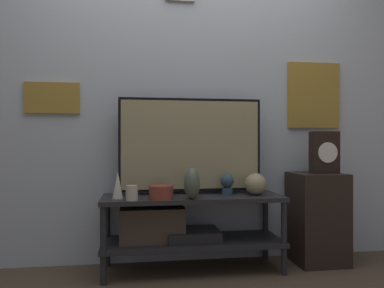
% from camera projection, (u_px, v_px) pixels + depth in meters
% --- Properties ---
extents(ground_plane, '(12.00, 12.00, 0.00)m').
position_uv_depth(ground_plane, '(199.00, 284.00, 2.36)').
color(ground_plane, '#4C3D2D').
extents(wall_back, '(6.40, 0.08, 2.70)m').
position_uv_depth(wall_back, '(188.00, 82.00, 2.86)').
color(wall_back, '#B2BCC6').
rests_on(wall_back, ground_plane).
extents(media_console, '(1.25, 0.42, 0.52)m').
position_uv_depth(media_console, '(178.00, 224.00, 2.59)').
color(media_console, '#232326').
rests_on(media_console, ground_plane).
extents(television, '(1.03, 0.05, 0.69)m').
position_uv_depth(television, '(191.00, 145.00, 2.70)').
color(television, black).
rests_on(television, media_console).
extents(vase_round_glass, '(0.15, 0.15, 0.15)m').
position_uv_depth(vase_round_glass, '(256.00, 184.00, 2.64)').
color(vase_round_glass, tan).
rests_on(vase_round_glass, media_console).
extents(vase_slim_bronze, '(0.07, 0.07, 0.18)m').
position_uv_depth(vase_slim_bronze, '(118.00, 185.00, 2.46)').
color(vase_slim_bronze, beige).
rests_on(vase_slim_bronze, media_console).
extents(vase_wide_bowl, '(0.16, 0.16, 0.09)m').
position_uv_depth(vase_wide_bowl, '(161.00, 192.00, 2.44)').
color(vase_wide_bowl, brown).
rests_on(vase_wide_bowl, media_console).
extents(vase_urn_stoneware, '(0.10, 0.15, 0.20)m').
position_uv_depth(vase_urn_stoneware, '(192.00, 183.00, 2.45)').
color(vase_urn_stoneware, '#4C5647').
rests_on(vase_urn_stoneware, media_console).
extents(candle_jar, '(0.08, 0.08, 0.10)m').
position_uv_depth(candle_jar, '(132.00, 193.00, 2.38)').
color(candle_jar, '#C1B29E').
rests_on(candle_jar, media_console).
extents(decorative_bust, '(0.10, 0.10, 0.15)m').
position_uv_depth(decorative_bust, '(227.00, 183.00, 2.65)').
color(decorative_bust, '#2D4251').
rests_on(decorative_bust, media_console).
extents(side_table, '(0.36, 0.36, 0.66)m').
position_uv_depth(side_table, '(317.00, 218.00, 2.78)').
color(side_table, black).
rests_on(side_table, ground_plane).
extents(mantel_clock, '(0.20, 0.11, 0.31)m').
position_uv_depth(mantel_clock, '(324.00, 152.00, 2.76)').
color(mantel_clock, black).
rests_on(mantel_clock, side_table).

